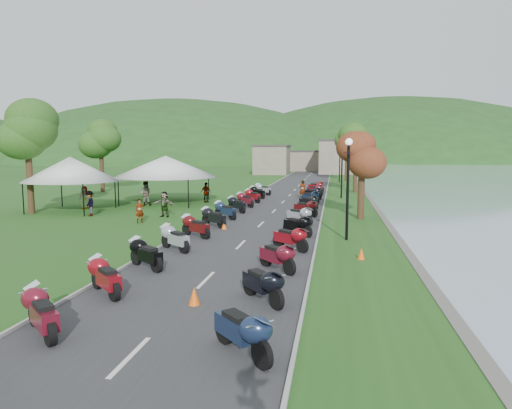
{
  "coord_description": "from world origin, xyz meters",
  "views": [
    {
      "loc": [
        4.34,
        -4.92,
        4.55
      ],
      "look_at": [
        -0.19,
        21.38,
        1.3
      ],
      "focal_mm": 32.0,
      "sensor_mm": 36.0,
      "label": 1
    }
  ],
  "objects_px": {
    "vendor_tent_main": "(166,179)",
    "pedestrian_a": "(140,223)",
    "pedestrian_b": "(146,206)",
    "pedestrian_c": "(90,216)"
  },
  "relations": [
    {
      "from": "pedestrian_a",
      "to": "pedestrian_b",
      "type": "height_order",
      "value": "pedestrian_b"
    },
    {
      "from": "pedestrian_b",
      "to": "pedestrian_c",
      "type": "bearing_deg",
      "value": 56.16
    },
    {
      "from": "pedestrian_c",
      "to": "pedestrian_a",
      "type": "bearing_deg",
      "value": 19.26
    },
    {
      "from": "pedestrian_b",
      "to": "vendor_tent_main",
      "type": "bearing_deg",
      "value": -135.57
    },
    {
      "from": "pedestrian_b",
      "to": "pedestrian_c",
      "type": "relative_size",
      "value": 1.14
    },
    {
      "from": "vendor_tent_main",
      "to": "pedestrian_b",
      "type": "distance_m",
      "value": 3.1
    },
    {
      "from": "vendor_tent_main",
      "to": "pedestrian_b",
      "type": "xyz_separation_m",
      "value": [
        -0.97,
        -2.16,
        -2.0
      ]
    },
    {
      "from": "vendor_tent_main",
      "to": "pedestrian_b",
      "type": "height_order",
      "value": "vendor_tent_main"
    },
    {
      "from": "vendor_tent_main",
      "to": "pedestrian_a",
      "type": "distance_m",
      "value": 10.92
    },
    {
      "from": "pedestrian_a",
      "to": "pedestrian_b",
      "type": "distance_m",
      "value": 8.94
    }
  ]
}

